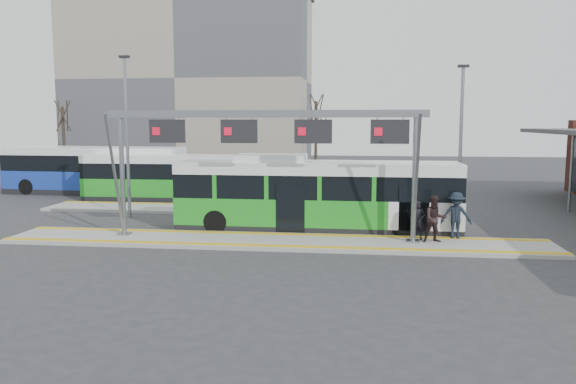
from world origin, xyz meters
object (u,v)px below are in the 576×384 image
Objects in this scene: passenger_b at (435,219)px; passenger_c at (456,216)px; passenger_a at (418,221)px; gantry at (267,136)px; hero_bus at (316,196)px.

passenger_b is 1.20m from passenger_c.
passenger_a is 0.71m from passenger_b.
gantry is at bearing 171.09° from passenger_b.
gantry is 4.17m from hero_bus.
hero_bus is 6.74× the size of passenger_b.
passenger_a is 0.85× the size of passenger_b.
passenger_c reaches higher than passenger_b.
passenger_a is (6.08, 0.43, -3.37)m from gantry.
passenger_c is (5.83, -1.75, -0.47)m from hero_bus.
hero_bus is at bearing 146.56° from passenger_a.
gantry is 8.31m from passenger_c.
hero_bus is at bearing 163.30° from passenger_c.
passenger_b is (4.90, -2.51, -0.49)m from hero_bus.
gantry is 6.82× the size of passenger_c.
gantry is 8.29× the size of passenger_a.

